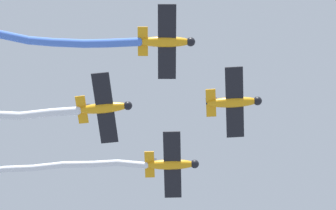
{
  "coord_description": "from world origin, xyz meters",
  "views": [
    {
      "loc": [
        -25.57,
        12.39,
        1.96
      ],
      "look_at": [
        -0.8,
        1.55,
        69.25
      ],
      "focal_mm": 77.0,
      "sensor_mm": 36.0,
      "label": 1
    }
  ],
  "objects": [
    {
      "name": "airplane_lead",
      "position": [
        -3.73,
        -4.44,
        69.33
      ],
      "size": [
        7.59,
        5.91,
        1.92
      ],
      "rotation": [
        0.0,
        0.0,
        4.24
      ],
      "color": "orange"
    },
    {
      "name": "airplane_slot",
      "position": [
        2.01,
        7.3,
        69.13
      ],
      "size": [
        7.49,
        5.87,
        1.92
      ],
      "rotation": [
        0.0,
        0.0,
        4.2
      ],
      "color": "orange"
    },
    {
      "name": "airplane_left_wing",
      "position": [
        5.01,
        -1.44,
        68.93
      ],
      "size": [
        7.64,
        5.93,
        1.92
      ],
      "rotation": [
        0.0,
        0.0,
        4.28
      ],
      "color": "orange"
    },
    {
      "name": "smoke_trail_left_wing",
      "position": [
        11.81,
        11.43,
        69.79
      ],
      "size": [
        13.26,
        20.71,
        2.89
      ],
      "color": "white"
    },
    {
      "name": "smoke_trail_right_wing",
      "position": [
        -0.92,
        19.25,
        70.16
      ],
      "size": [
        9.11,
        25.96,
        2.2
      ],
      "color": "#4C75DB"
    },
    {
      "name": "airplane_right_wing",
      "position": [
        -6.72,
        4.3,
        69.63
      ],
      "size": [
        7.68,
        5.95,
        1.92
      ],
      "rotation": [
        0.0,
        0.0,
        4.3
      ],
      "color": "orange"
    }
  ]
}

